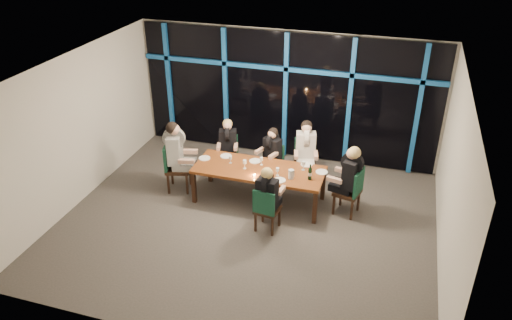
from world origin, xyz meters
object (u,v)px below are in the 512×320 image
at_px(chair_near_mid, 266,208).
at_px(diner_far_right, 306,144).
at_px(chair_far_left, 228,153).
at_px(diner_far_mid, 272,148).
at_px(diner_end_left, 177,147).
at_px(diner_near_mid, 268,189).
at_px(diner_far_left, 228,140).
at_px(chair_end_right, 352,189).
at_px(chair_end_left, 174,164).
at_px(water_pitcher, 291,174).
at_px(wine_bottle, 310,174).
at_px(diner_end_right, 350,170).
at_px(chair_far_right, 305,158).
at_px(chair_far_mid, 273,161).
at_px(dining_table, 259,172).

relative_size(chair_near_mid, diner_far_right, 0.95).
relative_size(chair_far_left, diner_far_mid, 1.06).
xyz_separation_m(diner_end_left, diner_near_mid, (2.18, -0.83, -0.14)).
height_order(diner_far_left, diner_far_right, diner_far_right).
xyz_separation_m(chair_end_right, chair_near_mid, (-1.43, -1.03, -0.05)).
height_order(chair_end_right, diner_far_mid, diner_far_mid).
xyz_separation_m(chair_end_left, diner_near_mid, (2.27, -0.81, 0.28)).
bearing_deg(water_pitcher, chair_near_mid, -90.60).
xyz_separation_m(chair_near_mid, wine_bottle, (0.63, 0.85, 0.37)).
bearing_deg(chair_near_mid, wine_bottle, -118.80).
height_order(diner_end_left, wine_bottle, diner_end_left).
xyz_separation_m(chair_near_mid, diner_end_right, (1.35, 1.05, 0.44)).
relative_size(chair_far_right, chair_end_left, 0.93).
xyz_separation_m(chair_far_mid, wine_bottle, (0.98, -0.98, 0.39)).
distance_m(chair_far_left, diner_far_right, 1.78).
bearing_deg(diner_near_mid, chair_far_right, -90.72).
distance_m(chair_end_left, diner_far_right, 2.80).
bearing_deg(chair_near_mid, chair_end_right, -136.62).
bearing_deg(chair_end_right, wine_bottle, -63.86).
bearing_deg(chair_far_left, diner_near_mid, -67.69).
xyz_separation_m(chair_far_left, wine_bottle, (2.03, -1.03, 0.37)).
bearing_deg(dining_table, diner_far_left, 138.75).
distance_m(chair_far_left, chair_far_right, 1.71).
relative_size(chair_end_right, diner_far_mid, 1.18).
xyz_separation_m(chair_far_left, chair_near_mid, (1.41, -1.88, 0.01)).
xyz_separation_m(chair_far_right, water_pitcher, (-0.02, -1.25, 0.29)).
bearing_deg(chair_end_right, water_pitcher, -64.03).
distance_m(dining_table, chair_end_left, 1.84).
xyz_separation_m(dining_table, wine_bottle, (1.05, -0.11, 0.19)).
xyz_separation_m(chair_end_left, chair_end_right, (3.69, 0.15, -0.03)).
bearing_deg(diner_far_left, wine_bottle, -41.25).
bearing_deg(chair_end_left, chair_far_left, -54.55).
height_order(diner_far_mid, diner_far_right, diner_far_right).
height_order(dining_table, diner_far_right, diner_far_right).
bearing_deg(chair_far_mid, chair_near_mid, -57.74).
bearing_deg(diner_far_right, diner_end_left, -171.57).
distance_m(chair_end_left, chair_end_right, 3.69).
bearing_deg(diner_end_right, dining_table, -73.70).
xyz_separation_m(diner_end_left, diner_end_right, (3.52, 0.15, -0.06)).
bearing_deg(diner_far_right, chair_end_right, -53.44).
bearing_deg(water_pitcher, wine_bottle, 31.10).
bearing_deg(chair_far_right, chair_far_left, 170.58).
relative_size(diner_near_mid, wine_bottle, 2.74).
relative_size(dining_table, diner_end_left, 2.51).
relative_size(diner_far_right, diner_end_right, 0.99).
height_order(diner_far_right, water_pitcher, diner_far_right).
height_order(chair_far_left, wine_bottle, wine_bottle).
bearing_deg(chair_far_left, chair_near_mid, -69.04).
bearing_deg(chair_end_left, diner_end_left, -90.00).
bearing_deg(diner_far_mid, chair_far_right, 42.76).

